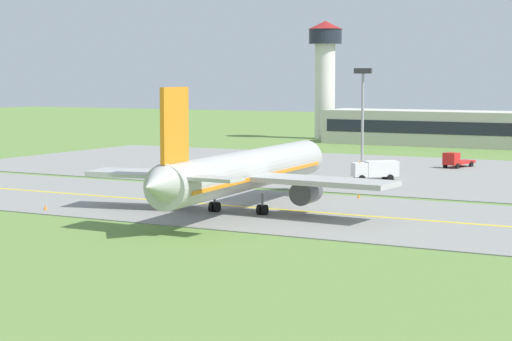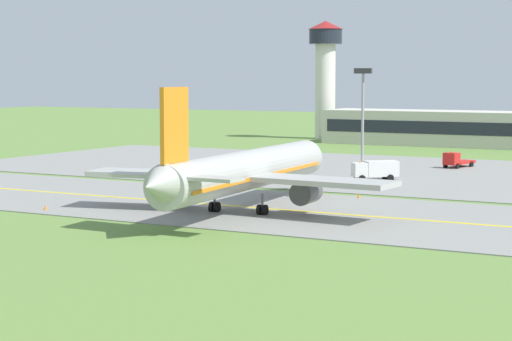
{
  "view_description": "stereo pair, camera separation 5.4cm",
  "coord_description": "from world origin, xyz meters",
  "px_view_note": "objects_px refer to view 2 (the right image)",
  "views": [
    {
      "loc": [
        51.82,
        -85.12,
        13.55
      ],
      "look_at": [
        5.37,
        -0.32,
        4.0
      ],
      "focal_mm": 66.56,
      "sensor_mm": 36.0,
      "label": 1
    },
    {
      "loc": [
        51.87,
        -85.09,
        13.55
      ],
      "look_at": [
        5.37,
        -0.32,
        4.0
      ],
      "focal_mm": 66.56,
      "sensor_mm": 36.0,
      "label": 2
    }
  ],
  "objects_px": {
    "airplane_lead": "(244,171)",
    "service_truck_pushback": "(266,168)",
    "service_truck_baggage": "(376,169)",
    "control_tower": "(325,68)",
    "service_truck_fuel": "(456,160)",
    "apron_light_mast": "(363,109)"
  },
  "relations": [
    {
      "from": "airplane_lead",
      "to": "service_truck_pushback",
      "type": "distance_m",
      "value": 30.14
    },
    {
      "from": "service_truck_baggage",
      "to": "service_truck_pushback",
      "type": "height_order",
      "value": "same"
    },
    {
      "from": "airplane_lead",
      "to": "service_truck_baggage",
      "type": "xyz_separation_m",
      "value": [
        0.81,
        33.5,
        -2.6
      ]
    },
    {
      "from": "service_truck_pushback",
      "to": "control_tower",
      "type": "height_order",
      "value": "control_tower"
    },
    {
      "from": "service_truck_fuel",
      "to": "service_truck_pushback",
      "type": "height_order",
      "value": "service_truck_pushback"
    },
    {
      "from": "airplane_lead",
      "to": "service_truck_baggage",
      "type": "bearing_deg",
      "value": 88.61
    },
    {
      "from": "airplane_lead",
      "to": "service_truck_baggage",
      "type": "height_order",
      "value": "airplane_lead"
    },
    {
      "from": "service_truck_baggage",
      "to": "control_tower",
      "type": "distance_m",
      "value": 85.92
    },
    {
      "from": "service_truck_baggage",
      "to": "airplane_lead",
      "type": "bearing_deg",
      "value": -91.39
    },
    {
      "from": "service_truck_fuel",
      "to": "apron_light_mast",
      "type": "xyz_separation_m",
      "value": [
        -5.99,
        -21.87,
        8.14
      ]
    },
    {
      "from": "service_truck_pushback",
      "to": "apron_light_mast",
      "type": "xyz_separation_m",
      "value": [
        11.14,
        5.95,
        7.79
      ]
    },
    {
      "from": "airplane_lead",
      "to": "apron_light_mast",
      "type": "bearing_deg",
      "value": 91.79
    },
    {
      "from": "airplane_lead",
      "to": "apron_light_mast",
      "type": "relative_size",
      "value": 2.7
    },
    {
      "from": "service_truck_baggage",
      "to": "service_truck_fuel",
      "type": "distance_m",
      "value": 22.16
    },
    {
      "from": "service_truck_baggage",
      "to": "apron_light_mast",
      "type": "relative_size",
      "value": 0.4
    },
    {
      "from": "service_truck_baggage",
      "to": "control_tower",
      "type": "bearing_deg",
      "value": 119.08
    },
    {
      "from": "service_truck_pushback",
      "to": "apron_light_mast",
      "type": "relative_size",
      "value": 0.41
    },
    {
      "from": "service_truck_fuel",
      "to": "control_tower",
      "type": "height_order",
      "value": "control_tower"
    },
    {
      "from": "airplane_lead",
      "to": "apron_light_mast",
      "type": "distance_m",
      "value": 33.82
    },
    {
      "from": "apron_light_mast",
      "to": "service_truck_pushback",
      "type": "bearing_deg",
      "value": -151.88
    },
    {
      "from": "airplane_lead",
      "to": "service_truck_pushback",
      "type": "height_order",
      "value": "airplane_lead"
    },
    {
      "from": "service_truck_baggage",
      "to": "service_truck_pushback",
      "type": "relative_size",
      "value": 0.97
    }
  ]
}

